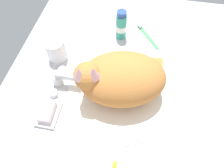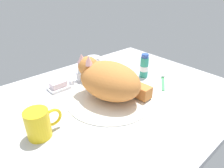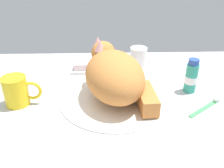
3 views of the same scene
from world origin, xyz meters
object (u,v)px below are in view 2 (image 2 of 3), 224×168
at_px(toothpaste_bottle, 144,66).
at_px(faucet, 81,76).
at_px(rinse_cup, 94,64).
at_px(toothbrush, 163,81).
at_px(coffee_mug, 39,124).
at_px(soap_bar, 58,84).
at_px(cat, 109,80).

bearing_deg(toothpaste_bottle, faucet, 147.99).
distance_m(rinse_cup, toothbrush, 0.36).
relative_size(coffee_mug, soap_bar, 1.75).
distance_m(coffee_mug, rinse_cup, 0.50).
bearing_deg(soap_bar, faucet, -1.85).
height_order(coffee_mug, rinse_cup, coffee_mug).
bearing_deg(coffee_mug, toothbrush, -3.92).
distance_m(coffee_mug, toothbrush, 0.59).
height_order(faucet, soap_bar, faucet).
height_order(cat, toothbrush, cat).
bearing_deg(faucet, soap_bar, 178.15).
bearing_deg(rinse_cup, soap_bar, -168.85).
relative_size(faucet, rinse_cup, 1.50).
relative_size(rinse_cup, toothbrush, 0.64).
relative_size(faucet, coffee_mug, 1.04).
bearing_deg(faucet, coffee_mug, -143.34).
relative_size(faucet, toothpaste_bottle, 1.03).
height_order(faucet, coffee_mug, coffee_mug).
bearing_deg(toothpaste_bottle, rinse_cup, 125.52).
bearing_deg(toothpaste_bottle, cat, -171.97).
distance_m(toothpaste_bottle, toothbrush, 0.12).
xyz_separation_m(faucet, rinse_cup, (0.11, 0.05, 0.01)).
distance_m(faucet, soap_bar, 0.12).
xyz_separation_m(cat, rinse_cup, (0.11, 0.25, -0.04)).
relative_size(cat, rinse_cup, 3.61).
distance_m(cat, coffee_mug, 0.31).
xyz_separation_m(toothpaste_bottle, toothbrush, (0.02, -0.10, -0.05)).
bearing_deg(toothbrush, faucet, 136.84).
relative_size(rinse_cup, toothpaste_bottle, 0.69).
bearing_deg(soap_bar, toothpaste_bottle, -23.69).
xyz_separation_m(soap_bar, toothbrush, (0.41, -0.27, -0.02)).
xyz_separation_m(coffee_mug, soap_bar, (0.18, 0.23, -0.02)).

